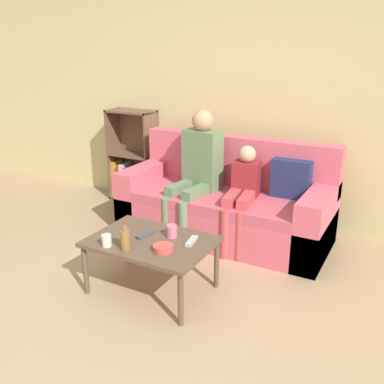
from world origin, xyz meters
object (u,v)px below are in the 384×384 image
at_px(couch, 226,205).
at_px(cup_far, 107,241).
at_px(snack_bowl, 163,248).
at_px(bottle, 125,240).
at_px(tv_remote_0, 146,235).
at_px(bookshelf, 134,168).
at_px(coffee_table, 151,245).
at_px(cup_near, 172,231).
at_px(person_adult, 198,164).
at_px(tv_remote_1, 192,241).
at_px(person_child, 242,191).

distance_m(couch, cup_far, 1.49).
height_order(snack_bowl, bottle, bottle).
distance_m(tv_remote_0, bottle, 0.27).
relative_size(bookshelf, tv_remote_0, 6.22).
distance_m(coffee_table, snack_bowl, 0.22).
distance_m(couch, cup_near, 1.10).
bearing_deg(bookshelf, person_adult, -24.12).
distance_m(cup_far, bottle, 0.16).
bearing_deg(cup_near, couch, 91.93).
relative_size(couch, bookshelf, 1.85).
height_order(tv_remote_1, bottle, bottle).
bearing_deg(person_adult, couch, 23.96).
bearing_deg(cup_far, person_adult, 89.09).
xyz_separation_m(couch, cup_far, (-0.29, -1.45, 0.16)).
bearing_deg(cup_near, coffee_table, -132.69).
distance_m(coffee_table, person_adult, 1.19).
xyz_separation_m(cup_near, tv_remote_1, (0.18, -0.01, -0.04)).
bearing_deg(person_adult, bottle, -76.69).
height_order(coffee_table, bottle, bottle).
height_order(cup_near, snack_bowl, cup_near).
distance_m(bookshelf, tv_remote_0, 2.05).
height_order(couch, cup_far, couch).
bearing_deg(cup_far, coffee_table, 47.57).
xyz_separation_m(person_child, bottle, (-0.35, -1.29, -0.04)).
bearing_deg(tv_remote_0, person_adult, 107.08).
height_order(person_child, snack_bowl, person_child).
distance_m(snack_bowl, bottle, 0.27).
distance_m(cup_near, snack_bowl, 0.24).
xyz_separation_m(cup_near, cup_far, (-0.33, -0.36, -0.00)).
bearing_deg(snack_bowl, person_adult, 106.92).
height_order(person_adult, tv_remote_0, person_adult).
xyz_separation_m(coffee_table, bottle, (-0.06, -0.22, 0.12)).
bearing_deg(tv_remote_0, couch, 93.32).
distance_m(couch, bottle, 1.45).
distance_m(tv_remote_0, tv_remote_1, 0.37).
distance_m(person_child, tv_remote_1, 0.97).
distance_m(cup_far, tv_remote_0, 0.32).
bearing_deg(snack_bowl, cup_far, -161.88).
bearing_deg(person_child, tv_remote_0, -117.46).
xyz_separation_m(person_child, cup_far, (-0.51, -1.31, -0.07)).
bearing_deg(person_child, person_adult, 165.32).
xyz_separation_m(bookshelf, tv_remote_0, (1.28, -1.60, 0.03)).
relative_size(couch, coffee_table, 2.23).
bearing_deg(bottle, cup_far, -173.61).
xyz_separation_m(tv_remote_0, snack_bowl, (0.25, -0.15, 0.01)).
distance_m(bookshelf, person_adult, 1.30).
xyz_separation_m(couch, bottle, (-0.14, -1.43, 0.19)).
bearing_deg(bottle, person_adult, 95.68).
xyz_separation_m(couch, tv_remote_0, (-0.15, -1.17, 0.12)).
relative_size(person_adult, bottle, 6.78).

